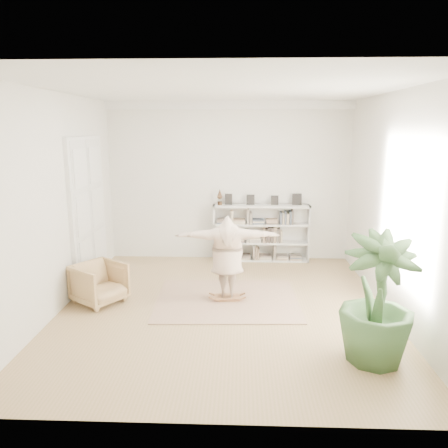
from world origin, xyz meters
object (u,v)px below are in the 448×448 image
Objects in this scene: bookshelf at (261,234)px; armchair at (100,283)px; rocker_board at (227,297)px; houseplant at (377,299)px; person at (227,255)px.

bookshelf is 3.96m from armchair.
rocker_board is (-0.70, -2.47, -0.57)m from bookshelf.
bookshelf is 1.27× the size of houseplant.
bookshelf is 4.77× the size of rocker_board.
armchair is at bearing -177.65° from rocker_board.
armchair is 0.45× the size of houseplant.
armchair is (-2.93, -2.65, -0.28)m from bookshelf.
houseplant reaches higher than person.
person is (-0.70, -2.47, 0.21)m from bookshelf.
bookshelf is 2.81× the size of armchair.
bookshelf is 4.65m from houseplant.
person is 1.04× the size of houseplant.
houseplant is (1.30, -4.46, 0.23)m from bookshelf.
armchair is 0.44× the size of person.
bookshelf is at bearing -12.73° from armchair.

